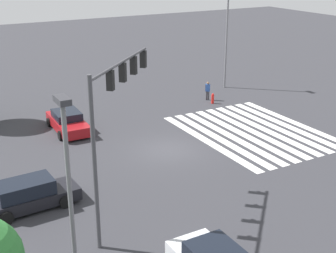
{
  "coord_description": "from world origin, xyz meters",
  "views": [
    {
      "loc": [
        -23.64,
        13.32,
        11.68
      ],
      "look_at": [
        0.0,
        0.0,
        1.59
      ],
      "focal_mm": 50.0,
      "sensor_mm": 36.0,
      "label": 1
    }
  ],
  "objects_px": {
    "car_2": "(68,122)",
    "street_light_pole_a": "(227,31)",
    "traffic_signal_mast": "(115,104)",
    "car_0": "(29,195)",
    "street_light_pole_b": "(69,187)",
    "pedestrian": "(208,90)",
    "fire_hydrant": "(213,98)"
  },
  "relations": [
    {
      "from": "car_2",
      "to": "street_light_pole_a",
      "type": "xyz_separation_m",
      "value": [
        3.75,
        -16.15,
        4.52
      ]
    },
    {
      "from": "traffic_signal_mast",
      "to": "car_0",
      "type": "relative_size",
      "value": 1.6
    },
    {
      "from": "car_2",
      "to": "street_light_pole_b",
      "type": "bearing_deg",
      "value": -15.25
    },
    {
      "from": "car_0",
      "to": "pedestrian",
      "type": "height_order",
      "value": "pedestrian"
    },
    {
      "from": "street_light_pole_a",
      "to": "street_light_pole_b",
      "type": "height_order",
      "value": "street_light_pole_a"
    },
    {
      "from": "car_0",
      "to": "street_light_pole_a",
      "type": "distance_m",
      "value": 25.31
    },
    {
      "from": "traffic_signal_mast",
      "to": "street_light_pole_a",
      "type": "bearing_deg",
      "value": -2.59
    },
    {
      "from": "car_0",
      "to": "traffic_signal_mast",
      "type": "bearing_deg",
      "value": -44.41
    },
    {
      "from": "traffic_signal_mast",
      "to": "car_2",
      "type": "xyz_separation_m",
      "value": [
        12.44,
        -1.57,
        -5.01
      ]
    },
    {
      "from": "street_light_pole_a",
      "to": "fire_hydrant",
      "type": "xyz_separation_m",
      "value": [
        -3.55,
        3.77,
        -4.74
      ]
    },
    {
      "from": "car_2",
      "to": "pedestrian",
      "type": "height_order",
      "value": "pedestrian"
    },
    {
      "from": "car_0",
      "to": "street_light_pole_b",
      "type": "xyz_separation_m",
      "value": [
        -7.39,
        0.12,
        3.88
      ]
    },
    {
      "from": "car_2",
      "to": "fire_hydrant",
      "type": "height_order",
      "value": "car_2"
    },
    {
      "from": "traffic_signal_mast",
      "to": "car_2",
      "type": "bearing_deg",
      "value": 37.78
    },
    {
      "from": "pedestrian",
      "to": "car_0",
      "type": "bearing_deg",
      "value": -12.07
    },
    {
      "from": "car_0",
      "to": "street_light_pole_b",
      "type": "distance_m",
      "value": 8.35
    },
    {
      "from": "street_light_pole_b",
      "to": "fire_hydrant",
      "type": "relative_size",
      "value": 8.86
    },
    {
      "from": "traffic_signal_mast",
      "to": "car_0",
      "type": "distance_m",
      "value": 6.72
    },
    {
      "from": "pedestrian",
      "to": "fire_hydrant",
      "type": "relative_size",
      "value": 1.84
    },
    {
      "from": "car_0",
      "to": "pedestrian",
      "type": "bearing_deg",
      "value": 28.27
    },
    {
      "from": "traffic_signal_mast",
      "to": "street_light_pole_b",
      "type": "distance_m",
      "value": 5.72
    },
    {
      "from": "pedestrian",
      "to": "traffic_signal_mast",
      "type": "bearing_deg",
      "value": 0.72
    },
    {
      "from": "street_light_pole_b",
      "to": "fire_hydrant",
      "type": "bearing_deg",
      "value": -45.78
    },
    {
      "from": "street_light_pole_a",
      "to": "fire_hydrant",
      "type": "relative_size",
      "value": 10.13
    },
    {
      "from": "car_0",
      "to": "fire_hydrant",
      "type": "bearing_deg",
      "value": 26.01
    },
    {
      "from": "fire_hydrant",
      "to": "car_0",
      "type": "bearing_deg",
      "value": 118.99
    },
    {
      "from": "street_light_pole_a",
      "to": "car_0",
      "type": "bearing_deg",
      "value": 121.93
    },
    {
      "from": "street_light_pole_b",
      "to": "car_2",
      "type": "bearing_deg",
      "value": -16.9
    },
    {
      "from": "traffic_signal_mast",
      "to": "car_2",
      "type": "relative_size",
      "value": 1.56
    },
    {
      "from": "car_2",
      "to": "street_light_pole_b",
      "type": "xyz_separation_m",
      "value": [
        -16.82,
        5.11,
        3.96
      ]
    },
    {
      "from": "pedestrian",
      "to": "fire_hydrant",
      "type": "distance_m",
      "value": 1.13
    },
    {
      "from": "fire_hydrant",
      "to": "street_light_pole_b",
      "type": "bearing_deg",
      "value": 134.22
    }
  ]
}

